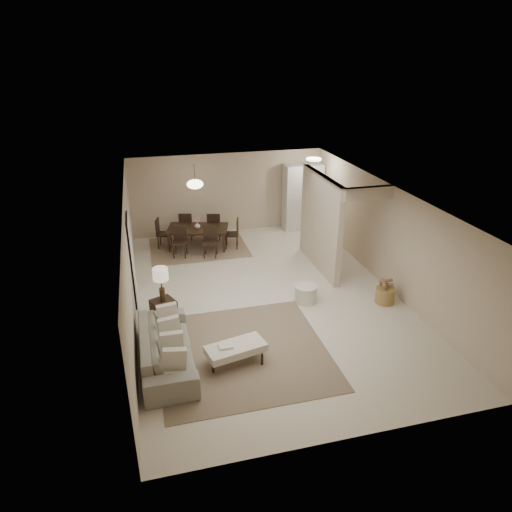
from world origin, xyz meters
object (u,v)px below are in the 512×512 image
object	(u,v)px
ottoman_bench	(236,349)
wicker_basket	(385,295)
pantry_cabinet	(302,197)
dining_table	(198,238)
side_table	(164,311)
sofa	(166,348)
round_pouf	(306,294)

from	to	relation	value
ottoman_bench	wicker_basket	world-z (taller)	ottoman_bench
pantry_cabinet	ottoman_bench	size ratio (longest dim) A/B	1.78
pantry_cabinet	dining_table	size ratio (longest dim) A/B	1.21
ottoman_bench	side_table	world-z (taller)	side_table
pantry_cabinet	wicker_basket	bearing A→B (deg)	-87.43
pantry_cabinet	ottoman_bench	bearing A→B (deg)	-118.96
pantry_cabinet	wicker_basket	world-z (taller)	pantry_cabinet
ottoman_bench	wicker_basket	distance (m)	4.03
pantry_cabinet	ottoman_bench	distance (m)	7.40
pantry_cabinet	sofa	bearing A→B (deg)	-127.99
side_table	dining_table	bearing A→B (deg)	71.87
side_table	dining_table	size ratio (longest dim) A/B	0.29
pantry_cabinet	ottoman_bench	xyz separation A→B (m)	(-3.57, -6.45, -0.74)
pantry_cabinet	wicker_basket	size ratio (longest dim) A/B	4.81
wicker_basket	ottoman_bench	bearing A→B (deg)	-160.53
wicker_basket	round_pouf	bearing A→B (deg)	164.30
ottoman_bench	dining_table	world-z (taller)	dining_table
round_pouf	side_table	bearing A→B (deg)	-179.36
sofa	ottoman_bench	size ratio (longest dim) A/B	1.99
round_pouf	dining_table	size ratio (longest dim) A/B	0.30
sofa	wicker_basket	size ratio (longest dim) A/B	5.38
pantry_cabinet	sofa	world-z (taller)	pantry_cabinet
wicker_basket	dining_table	xyz separation A→B (m)	(-3.73, 4.29, 0.12)
sofa	side_table	world-z (taller)	sofa
dining_table	wicker_basket	bearing A→B (deg)	-34.14
ottoman_bench	side_table	distance (m)	2.15
wicker_basket	dining_table	world-z (taller)	dining_table
round_pouf	wicker_basket	bearing A→B (deg)	-15.70
side_table	dining_table	distance (m)	4.03
round_pouf	dining_table	distance (m)	4.28
side_table	wicker_basket	distance (m)	5.00
sofa	ottoman_bench	distance (m)	1.27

